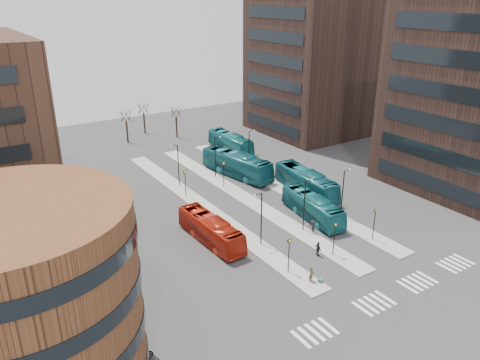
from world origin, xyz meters
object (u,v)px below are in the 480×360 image
traveller (311,274)px  commuter_c (312,227)px  red_bus (211,230)px  commuter_b (318,249)px  teal_bus_c (306,182)px  teal_bus_b (237,164)px  teal_bus_d (230,142)px  bicycle_mid (142,355)px  commuter_a (230,238)px  teal_bus_a (312,207)px  suitcase (320,281)px

traveller → commuter_c: (6.63, 7.36, -0.06)m
red_bus → commuter_b: 11.81m
teal_bus_c → teal_bus_b: bearing=117.4°
red_bus → teal_bus_d: (18.82, 25.92, 0.09)m
commuter_b → bicycle_mid: bearing=108.3°
teal_bus_c → commuter_a: teal_bus_c is taller
traveller → teal_bus_d: bearing=28.4°
red_bus → teal_bus_a: 13.41m
teal_bus_c → commuter_a: (-16.25, -6.39, -0.76)m
teal_bus_b → commuter_b: (-5.46, -24.17, -0.98)m
teal_bus_c → teal_bus_a: bearing=-119.0°
teal_bus_a → teal_bus_c: size_ratio=0.89×
teal_bus_c → commuter_a: 17.48m
suitcase → bicycle_mid: 18.05m
suitcase → teal_bus_a: teal_bus_a is taller
teal_bus_b → commuter_c: size_ratio=7.78×
commuter_a → commuter_c: 9.72m
teal_bus_a → teal_bus_c: 7.62m
teal_bus_a → commuter_a: 11.93m
suitcase → teal_bus_a: size_ratio=0.05×
teal_bus_b → traveller: size_ratio=7.23×
teal_bus_a → commuter_b: 8.97m
suitcase → teal_bus_a: (8.65, 11.04, 1.20)m
commuter_c → commuter_a: bearing=-105.1°
suitcase → teal_bus_c: 21.68m
commuter_c → bicycle_mid: commuter_c is taller
suitcase → bicycle_mid: bearing=-176.8°
bicycle_mid → commuter_c: bearing=-67.3°
teal_bus_c → commuter_c: size_ratio=7.17×
suitcase → teal_bus_b: 29.45m
red_bus → teal_bus_a: bearing=-9.1°
teal_bus_a → commuter_a: (-11.92, -0.12, -0.58)m
teal_bus_c → traveller: (-13.61, -16.69, -0.76)m
teal_bus_c → traveller: 21.55m
suitcase → red_bus: 13.60m
traveller → bicycle_mid: traveller is taller
teal_bus_a → teal_bus_d: (5.51, 27.59, 0.09)m
suitcase → commuter_a: commuter_a is taller
teal_bus_d → traveller: (-14.79, -38.01, -0.67)m
red_bus → teal_bus_b: bearing=47.1°
red_bus → commuter_b: red_bus is taller
commuter_c → teal_bus_b: bearing=175.0°
red_bus → teal_bus_a: (13.31, -1.68, -0.00)m
teal_bus_a → teal_bus_d: size_ratio=0.94×
commuter_a → commuter_b: bearing=143.0°
red_bus → teal_bus_b: (13.33, 15.39, 0.32)m
traveller → commuter_a: 10.63m
traveller → commuter_c: traveller is taller
commuter_a → bicycle_mid: 18.52m
traveller → bicycle_mid: 17.45m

